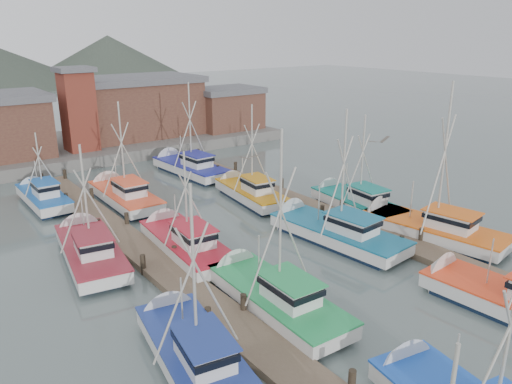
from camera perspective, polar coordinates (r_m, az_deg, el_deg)
ground at (r=29.64m, az=5.88°, el=-8.63°), size 260.00×260.00×0.00m
dock_left at (r=28.98m, az=-10.11°, el=-9.01°), size 2.30×46.00×1.50m
dock_right at (r=36.73m, az=9.70°, el=-3.04°), size 2.30×46.00×1.50m
quay at (r=60.50m, az=-18.55°, el=4.99°), size 44.00×16.00×1.20m
shed_center at (r=61.87m, az=-13.63°, el=9.55°), size 14.84×9.54×6.90m
shed_right at (r=64.56m, az=-3.40°, el=9.58°), size 8.48×6.36×5.20m
lookout_tower at (r=55.28m, az=-19.67°, el=8.97°), size 3.60×3.60×8.50m
boat_1 at (r=27.86m, az=26.70°, el=-10.88°), size 3.55×9.74×8.25m
boat_4 at (r=25.40m, az=1.65°, el=-11.61°), size 3.98×9.40×9.95m
boat_5 at (r=33.28m, az=8.52°, el=-4.38°), size 4.01×10.28×9.69m
boat_6 at (r=21.72m, az=-7.38°, el=-17.46°), size 4.14×9.22×8.79m
boat_7 at (r=35.31m, az=18.67°, el=-3.81°), size 4.69×10.39×11.29m
boat_8 at (r=31.57m, az=-8.33°, el=-5.65°), size 3.54×9.38×7.40m
boat_9 at (r=40.71m, az=-0.91°, el=0.02°), size 3.62×8.80×8.58m
boat_10 at (r=31.90m, az=-18.53°, el=-6.17°), size 4.24×9.66×8.06m
boat_11 at (r=39.08m, az=11.06°, el=-1.10°), size 3.65×9.03×8.24m
boat_12 at (r=41.42m, az=-15.02°, el=-0.29°), size 3.65×9.36×9.00m
boat_13 at (r=48.74m, az=-7.84°, el=2.89°), size 3.91×9.93×9.66m
boat_14 at (r=43.12m, az=-23.27°, el=-0.45°), size 2.76×8.02×6.51m
gull_near at (r=22.93m, az=13.86°, el=5.68°), size 1.55×0.65×0.24m
gull_far at (r=33.05m, az=-0.70°, el=3.97°), size 1.47×0.65×0.24m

